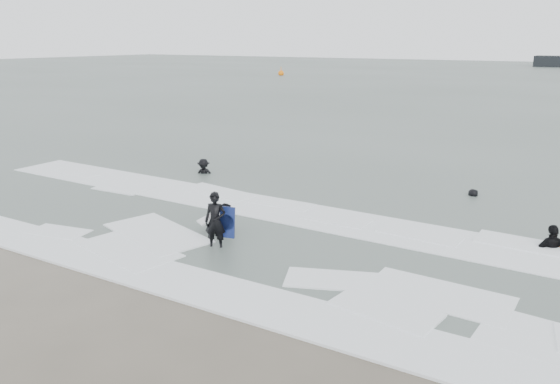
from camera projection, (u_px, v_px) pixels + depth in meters
The scene contains 10 objects.
ground at pixel (185, 272), 15.07m from camera, with size 320.00×320.00×0.00m, color brown.
sea at pixel (545, 82), 80.67m from camera, with size 320.00×320.00×0.00m, color #47544C.
surfer_centre at pixel (216, 249), 16.72m from camera, with size 0.67×0.44×1.82m, color black.
surfer_wading at pixel (226, 233), 18.12m from camera, with size 0.76×0.60×1.57m, color black.
surfer_breaker at pixel (204, 175), 25.84m from camera, with size 1.05×0.60×1.62m, color black.
surfer_right_near at pixel (551, 250), 16.61m from camera, with size 1.15×0.48×1.96m, color black.
surfer_right_far at pixel (473, 197), 22.22m from camera, with size 0.72×0.47×1.48m, color black.
surf_foam at pixel (260, 232), 18.09m from camera, with size 30.03×9.06×0.09m.
bodyboards at pixel (333, 229), 16.96m from camera, with size 11.20×5.71×1.25m.
buoy at pixel (281, 73), 95.51m from camera, with size 1.00×1.00×1.65m.
Camera 1 is at (9.51, -10.48, 6.21)m, focal length 35.00 mm.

